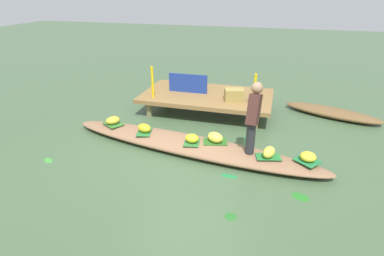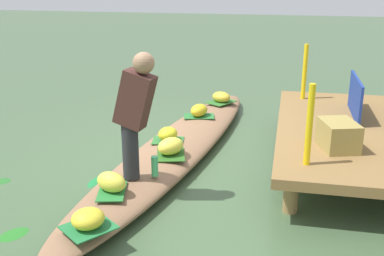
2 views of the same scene
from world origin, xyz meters
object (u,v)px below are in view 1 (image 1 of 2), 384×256
object	(u,v)px
banana_bunch_4	(308,157)
water_bottle	(246,141)
banana_bunch_0	(144,128)
produce_crate	(234,95)
market_banner	(188,83)
banana_bunch_5	(215,137)
vendor_person	(253,115)
moored_boat	(332,112)
banana_bunch_3	(269,152)
banana_bunch_1	(113,120)
banana_bunch_2	(192,138)
vendor_boat	(189,145)

from	to	relation	value
banana_bunch_4	water_bottle	xyz separation A→B (m)	(-1.07, 0.24, 0.02)
banana_bunch_0	produce_crate	bearing A→B (deg)	47.83
market_banner	banana_bunch_4	bearing A→B (deg)	-39.78
banana_bunch_5	vendor_person	xyz separation A→B (m)	(0.68, -0.16, 0.61)
moored_boat	produce_crate	distance (m)	2.49
banana_bunch_3	water_bottle	size ratio (longest dim) A/B	1.47
banana_bunch_5	market_banner	xyz separation A→B (m)	(-1.14, 2.03, 0.38)
banana_bunch_1	produce_crate	size ratio (longest dim) A/B	0.69
banana_bunch_3	vendor_person	bearing A→B (deg)	156.76
banana_bunch_2	market_banner	world-z (taller)	market_banner
banana_bunch_0	banana_bunch_1	distance (m)	0.83
vendor_boat	water_bottle	xyz separation A→B (m)	(1.08, 0.04, 0.21)
banana_bunch_1	moored_boat	bearing A→B (deg)	26.18
banana_bunch_1	water_bottle	distance (m)	2.88
moored_boat	banana_bunch_3	distance (m)	3.16
market_banner	produce_crate	xyz separation A→B (m)	(1.22, -0.29, -0.09)
banana_bunch_1	banana_bunch_2	xyz separation A→B (m)	(1.87, -0.37, 0.00)
moored_boat	water_bottle	bearing A→B (deg)	-106.22
moored_boat	produce_crate	world-z (taller)	produce_crate
banana_bunch_1	produce_crate	world-z (taller)	produce_crate
banana_bunch_5	produce_crate	size ratio (longest dim) A/B	0.73
banana_bunch_3	produce_crate	distance (m)	2.27
banana_bunch_2	banana_bunch_5	world-z (taller)	banana_bunch_5
banana_bunch_1	banana_bunch_5	xyz separation A→B (m)	(2.28, -0.22, 0.01)
vendor_boat	water_bottle	world-z (taller)	water_bottle
banana_bunch_0	vendor_person	bearing A→B (deg)	-5.17
moored_boat	banana_bunch_3	world-z (taller)	banana_bunch_3
water_bottle	market_banner	xyz separation A→B (m)	(-1.73, 2.05, 0.37)
banana_bunch_5	banana_bunch_3	bearing A→B (deg)	-16.70
banana_bunch_2	water_bottle	world-z (taller)	water_bottle
banana_bunch_2	moored_boat	bearing A→B (deg)	43.46
banana_bunch_2	vendor_person	size ratio (longest dim) A/B	0.21
moored_boat	banana_bunch_5	bearing A→B (deg)	-114.25
banana_bunch_1	produce_crate	xyz separation A→B (m)	(2.36, 1.52, 0.30)
banana_bunch_1	banana_bunch_3	size ratio (longest dim) A/B	1.01
moored_boat	banana_bunch_0	distance (m)	4.61
vendor_person	produce_crate	xyz separation A→B (m)	(-0.60, 1.91, -0.33)
vendor_person	produce_crate	bearing A→B (deg)	107.52
vendor_person	produce_crate	distance (m)	2.03
banana_bunch_2	water_bottle	bearing A→B (deg)	7.25
banana_bunch_5	banana_bunch_1	bearing A→B (deg)	174.40
banana_bunch_4	water_bottle	world-z (taller)	water_bottle
vendor_person	banana_bunch_5	bearing A→B (deg)	166.63
banana_bunch_4	market_banner	world-z (taller)	market_banner
banana_bunch_5	vendor_person	distance (m)	0.93
moored_boat	banana_bunch_4	distance (m)	2.88
banana_bunch_0	moored_boat	bearing A→B (deg)	32.80
banana_bunch_2	produce_crate	distance (m)	1.97
banana_bunch_0	produce_crate	xyz separation A→B (m)	(1.55, 1.71, 0.29)
banana_bunch_3	banana_bunch_5	world-z (taller)	same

